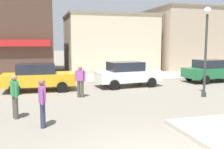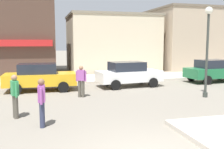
# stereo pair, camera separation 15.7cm
# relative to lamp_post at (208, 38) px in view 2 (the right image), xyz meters

# --- Properties ---
(kerb_far) EXTENTS (80.00, 4.00, 0.15)m
(kerb_far) POSITION_rel_lamp_post_xyz_m (-5.44, 7.67, -2.88)
(kerb_far) COLOR beige
(kerb_far) RESTS_ON ground
(lamp_post) EXTENTS (0.36, 0.36, 4.54)m
(lamp_post) POSITION_rel_lamp_post_xyz_m (0.00, 0.00, 0.00)
(lamp_post) COLOR #333833
(lamp_post) RESTS_ON ground
(parked_car_nearest) EXTENTS (4.05, 1.97, 1.56)m
(parked_car_nearest) POSITION_rel_lamp_post_xyz_m (-8.11, 4.01, -2.15)
(parked_car_nearest) COLOR gold
(parked_car_nearest) RESTS_ON ground
(parked_car_second) EXTENTS (4.15, 2.18, 1.56)m
(parked_car_second) POSITION_rel_lamp_post_xyz_m (-2.75, 4.02, -2.15)
(parked_car_second) COLOR white
(parked_car_second) RESTS_ON ground
(parked_car_third) EXTENTS (4.13, 2.13, 1.56)m
(parked_car_third) POSITION_rel_lamp_post_xyz_m (3.59, 4.27, -2.15)
(parked_car_third) COLOR #1E6B3D
(parked_car_third) RESTS_ON ground
(pedestrian_crossing_near) EXTENTS (0.54, 0.35, 1.61)m
(pedestrian_crossing_near) POSITION_rel_lamp_post_xyz_m (-6.08, 1.62, -2.09)
(pedestrian_crossing_near) COLOR #4C473D
(pedestrian_crossing_near) RESTS_ON ground
(pedestrian_crossing_far) EXTENTS (0.32, 0.55, 1.61)m
(pedestrian_crossing_far) POSITION_rel_lamp_post_xyz_m (-8.95, -1.40, -2.09)
(pedestrian_crossing_far) COLOR #4C473D
(pedestrian_crossing_far) RESTS_ON ground
(pedestrian_kerb_side) EXTENTS (0.24, 0.55, 1.61)m
(pedestrian_kerb_side) POSITION_rel_lamp_post_xyz_m (-8.01, -2.71, -2.09)
(pedestrian_kerb_side) COLOR #2D334C
(pedestrian_kerb_side) RESTS_ON ground
(building_storefront_left_near) EXTENTS (8.14, 6.30, 5.29)m
(building_storefront_left_near) POSITION_rel_lamp_post_xyz_m (-1.46, 13.05, -0.31)
(building_storefront_left_near) COLOR beige
(building_storefront_left_near) RESTS_ON ground
(building_storefront_left_mid) EXTENTS (8.16, 7.32, 6.06)m
(building_storefront_left_mid) POSITION_rel_lamp_post_xyz_m (7.00, 12.85, 0.07)
(building_storefront_left_mid) COLOR tan
(building_storefront_left_mid) RESTS_ON ground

